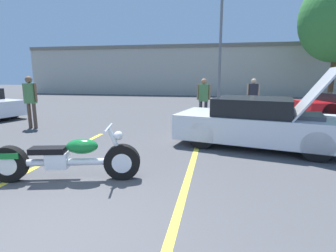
# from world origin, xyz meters

# --- Properties ---
(ground_plane) EXTENTS (80.00, 80.00, 0.00)m
(ground_plane) POSITION_xyz_m (0.00, 0.00, 0.00)
(ground_plane) COLOR #474749
(parking_stripe_foreground) EXTENTS (0.12, 5.72, 0.01)m
(parking_stripe_foreground) POSITION_xyz_m (-1.67, 2.32, 0.00)
(parking_stripe_foreground) COLOR yellow
(parking_stripe_foreground) RESTS_ON ground
(parking_stripe_middle) EXTENTS (0.12, 5.72, 0.01)m
(parking_stripe_middle) POSITION_xyz_m (1.38, 2.32, 0.00)
(parking_stripe_middle) COLOR yellow
(parking_stripe_middle) RESTS_ON ground
(far_building) EXTENTS (32.00, 4.20, 4.40)m
(far_building) POSITION_xyz_m (0.00, 22.93, 2.34)
(far_building) COLOR #B2AD9E
(far_building) RESTS_ON ground
(light_pole) EXTENTS (1.21, 0.28, 8.69)m
(light_pole) POSITION_xyz_m (1.99, 16.53, 4.73)
(light_pole) COLOR slate
(light_pole) RESTS_ON ground
(motorcycle) EXTENTS (2.51, 0.91, 0.95)m
(motorcycle) POSITION_xyz_m (-0.70, 1.67, 0.39)
(motorcycle) COLOR black
(motorcycle) RESTS_ON ground
(show_car_hood_open) EXTENTS (4.36, 2.66, 1.99)m
(show_car_hood_open) POSITION_xyz_m (2.91, 4.63, 0.61)
(show_car_hood_open) COLOR silver
(show_car_hood_open) RESTS_ON ground
(spectator_near_motorcycle) EXTENTS (0.52, 0.22, 1.66)m
(spectator_near_motorcycle) POSITION_xyz_m (3.32, 9.30, 0.98)
(spectator_near_motorcycle) COLOR #38476B
(spectator_near_motorcycle) RESTS_ON ground
(spectator_by_show_car) EXTENTS (0.52, 0.23, 1.77)m
(spectator_by_show_car) POSITION_xyz_m (-4.39, 5.61, 1.06)
(spectator_by_show_car) COLOR brown
(spectator_by_show_car) RESTS_ON ground
(spectator_midground) EXTENTS (0.52, 0.22, 1.68)m
(spectator_midground) POSITION_xyz_m (1.32, 7.86, 1.00)
(spectator_midground) COLOR #333338
(spectator_midground) RESTS_ON ground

